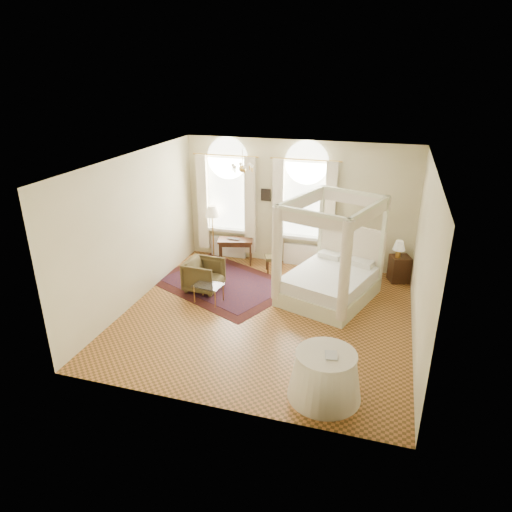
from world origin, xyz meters
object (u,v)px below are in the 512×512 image
at_px(nightstand, 399,269).
at_px(stool, 273,259).
at_px(canopy_bed, 329,278).
at_px(side_table, 325,375).
at_px(armchair, 204,275).
at_px(floor_lamp, 212,214).
at_px(coffee_table, 208,286).
at_px(writing_desk, 235,243).

relative_size(nightstand, stool, 1.34).
xyz_separation_m(canopy_bed, stool, (-1.61, 1.11, -0.18)).
distance_m(nightstand, side_table, 4.98).
distance_m(stool, armchair, 1.98).
bearing_deg(stool, armchair, -131.19).
xyz_separation_m(floor_lamp, side_table, (3.83, -4.85, -0.91)).
relative_size(canopy_bed, floor_lamp, 1.69).
bearing_deg(floor_lamp, side_table, -51.68).
relative_size(canopy_bed, armchair, 3.13).
height_order(nightstand, stool, nightstand).
height_order(nightstand, floor_lamp, floor_lamp).
height_order(armchair, floor_lamp, floor_lamp).
relative_size(nightstand, armchair, 0.79).
relative_size(canopy_bed, coffee_table, 3.73).
height_order(armchair, side_table, side_table).
height_order(nightstand, coffee_table, nightstand).
xyz_separation_m(armchair, side_table, (3.35, -3.01, 0.02)).
bearing_deg(coffee_table, canopy_bed, 19.87).
bearing_deg(writing_desk, armchair, -96.60).
bearing_deg(armchair, writing_desk, -3.46).
height_order(writing_desk, stool, writing_desk).
relative_size(armchair, coffee_table, 1.19).
distance_m(nightstand, armchair, 4.82).
distance_m(stool, side_table, 4.94).
relative_size(canopy_bed, nightstand, 3.97).
xyz_separation_m(coffee_table, floor_lamp, (-0.82, 2.38, 0.92)).
bearing_deg(side_table, floor_lamp, 128.32).
relative_size(writing_desk, side_table, 0.85).
bearing_deg(stool, nightstand, 6.43).
bearing_deg(side_table, canopy_bed, 97.28).
xyz_separation_m(nightstand, armchair, (-4.45, -1.84, 0.05)).
bearing_deg(armchair, coffee_table, -145.10).
xyz_separation_m(nightstand, floor_lamp, (-4.94, -0.01, 0.98)).
xyz_separation_m(stool, armchair, (-1.30, -1.49, 0.02)).
xyz_separation_m(writing_desk, floor_lamp, (-0.68, 0.11, 0.71)).
height_order(armchair, coffee_table, armchair).
height_order(stool, armchair, armchair).
distance_m(writing_desk, side_table, 5.69).
xyz_separation_m(stool, coffee_table, (-0.96, -2.04, 0.03)).
bearing_deg(writing_desk, stool, -12.20).
distance_m(canopy_bed, side_table, 3.42).
xyz_separation_m(stool, floor_lamp, (-1.79, 0.35, 0.95)).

